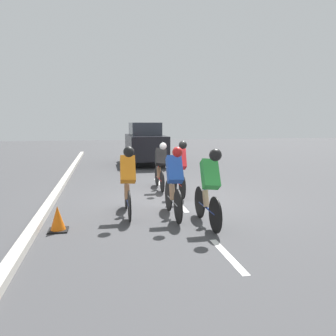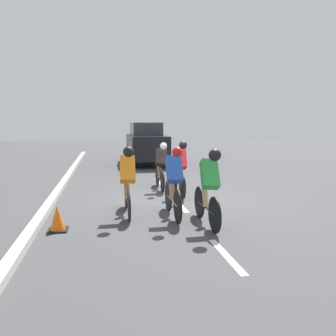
{
  "view_description": "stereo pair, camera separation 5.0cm",
  "coord_description": "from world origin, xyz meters",
  "px_view_note": "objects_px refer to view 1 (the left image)",
  "views": [
    {
      "loc": [
        1.87,
        8.29,
        2.07
      ],
      "look_at": [
        0.31,
        0.5,
        0.95
      ],
      "focal_mm": 35.0,
      "sensor_mm": 36.0,
      "label": 1
    },
    {
      "loc": [
        1.82,
        8.3,
        2.07
      ],
      "look_at": [
        0.31,
        0.5,
        0.95
      ],
      "focal_mm": 35.0,
      "sensor_mm": 36.0,
      "label": 2
    }
  ],
  "objects_px": {
    "cyclist_red": "(179,167)",
    "cyclist_green": "(209,185)",
    "cyclist_blue": "(174,181)",
    "traffic_cone": "(58,219)",
    "support_car": "(145,143)",
    "cyclist_orange": "(128,179)",
    "cyclist_black": "(160,165)"
  },
  "relations": [
    {
      "from": "cyclist_red",
      "to": "cyclist_green",
      "type": "bearing_deg",
      "value": 89.04
    },
    {
      "from": "cyclist_green",
      "to": "cyclist_red",
      "type": "distance_m",
      "value": 2.79
    },
    {
      "from": "cyclist_blue",
      "to": "traffic_cone",
      "type": "bearing_deg",
      "value": 10.18
    },
    {
      "from": "cyclist_red",
      "to": "support_car",
      "type": "bearing_deg",
      "value": -89.75
    },
    {
      "from": "cyclist_blue",
      "to": "cyclist_red",
      "type": "height_order",
      "value": "cyclist_blue"
    },
    {
      "from": "cyclist_orange",
      "to": "cyclist_red",
      "type": "xyz_separation_m",
      "value": [
        -1.58,
        -1.75,
        -0.01
      ]
    },
    {
      "from": "cyclist_orange",
      "to": "cyclist_red",
      "type": "height_order",
      "value": "same"
    },
    {
      "from": "cyclist_red",
      "to": "traffic_cone",
      "type": "bearing_deg",
      "value": 40.26
    },
    {
      "from": "cyclist_orange",
      "to": "support_car",
      "type": "xyz_separation_m",
      "value": [
        -1.54,
        -9.02,
        0.2
      ]
    },
    {
      "from": "support_car",
      "to": "cyclist_blue",
      "type": "bearing_deg",
      "value": 86.46
    },
    {
      "from": "cyclist_blue",
      "to": "cyclist_black",
      "type": "xyz_separation_m",
      "value": [
        -0.23,
        -3.02,
        -0.04
      ]
    },
    {
      "from": "cyclist_black",
      "to": "traffic_cone",
      "type": "height_order",
      "value": "cyclist_black"
    },
    {
      "from": "cyclist_blue",
      "to": "cyclist_black",
      "type": "distance_m",
      "value": 3.03
    },
    {
      "from": "cyclist_orange",
      "to": "traffic_cone",
      "type": "xyz_separation_m",
      "value": [
        1.4,
        0.77,
        -0.59
      ]
    },
    {
      "from": "cyclist_red",
      "to": "support_car",
      "type": "height_order",
      "value": "support_car"
    },
    {
      "from": "support_car",
      "to": "traffic_cone",
      "type": "bearing_deg",
      "value": 73.25
    },
    {
      "from": "support_car",
      "to": "cyclist_orange",
      "type": "bearing_deg",
      "value": 80.28
    },
    {
      "from": "cyclist_green",
      "to": "cyclist_black",
      "type": "bearing_deg",
      "value": -84.92
    },
    {
      "from": "cyclist_green",
      "to": "cyclist_orange",
      "type": "bearing_deg",
      "value": -34.04
    },
    {
      "from": "support_car",
      "to": "traffic_cone",
      "type": "relative_size",
      "value": 8.31
    },
    {
      "from": "cyclist_blue",
      "to": "cyclist_green",
      "type": "bearing_deg",
      "value": 129.19
    },
    {
      "from": "traffic_cone",
      "to": "cyclist_red",
      "type": "bearing_deg",
      "value": -139.74
    },
    {
      "from": "cyclist_black",
      "to": "cyclist_orange",
      "type": "bearing_deg",
      "value": 65.91
    },
    {
      "from": "cyclist_green",
      "to": "traffic_cone",
      "type": "height_order",
      "value": "cyclist_green"
    },
    {
      "from": "cyclist_black",
      "to": "cyclist_green",
      "type": "relative_size",
      "value": 0.94
    },
    {
      "from": "cyclist_orange",
      "to": "cyclist_black",
      "type": "relative_size",
      "value": 1.06
    },
    {
      "from": "cyclist_green",
      "to": "cyclist_blue",
      "type": "bearing_deg",
      "value": -50.81
    },
    {
      "from": "cyclist_orange",
      "to": "cyclist_green",
      "type": "height_order",
      "value": "cyclist_green"
    },
    {
      "from": "cyclist_black",
      "to": "support_car",
      "type": "xyz_separation_m",
      "value": [
        -0.35,
        -6.34,
        0.26
      ]
    },
    {
      "from": "cyclist_black",
      "to": "support_car",
      "type": "height_order",
      "value": "support_car"
    },
    {
      "from": "traffic_cone",
      "to": "cyclist_black",
      "type": "bearing_deg",
      "value": -127.01
    },
    {
      "from": "cyclist_black",
      "to": "cyclist_red",
      "type": "height_order",
      "value": "cyclist_red"
    }
  ]
}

